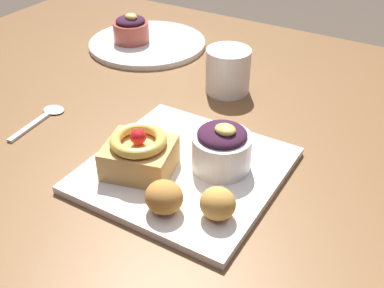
{
  "coord_description": "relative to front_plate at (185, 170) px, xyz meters",
  "views": [
    {
      "loc": [
        0.27,
        -0.63,
        1.16
      ],
      "look_at": [
        -0.01,
        -0.15,
        0.77
      ],
      "focal_mm": 43.81,
      "sensor_mm": 36.0,
      "label": 1
    }
  ],
  "objects": [
    {
      "name": "dining_table",
      "position": [
        0.01,
        0.17,
        -0.09
      ],
      "size": [
        1.55,
        0.92,
        0.73
      ],
      "color": "brown",
      "rests_on": "ground_plane"
    },
    {
      "name": "front_plate",
      "position": [
        0.0,
        0.0,
        0.0
      ],
      "size": [
        0.27,
        0.27,
        0.01
      ],
      "primitive_type": "cube",
      "color": "white",
      "rests_on": "dining_table"
    },
    {
      "name": "cake_slice",
      "position": [
        -0.05,
        -0.04,
        0.04
      ],
      "size": [
        0.11,
        0.1,
        0.07
      ],
      "rotation": [
        0.0,
        0.0,
        0.26
      ],
      "color": "tan",
      "rests_on": "front_plate"
    },
    {
      "name": "berry_ramekin",
      "position": [
        0.05,
        0.03,
        0.04
      ],
      "size": [
        0.09,
        0.09,
        0.08
      ],
      "color": "white",
      "rests_on": "front_plate"
    },
    {
      "name": "fritter_front",
      "position": [
        0.09,
        -0.07,
        0.03
      ],
      "size": [
        0.05,
        0.04,
        0.04
      ],
      "primitive_type": "ellipsoid",
      "color": "gold",
      "rests_on": "front_plate"
    },
    {
      "name": "fritter_middle",
      "position": [
        0.03,
        -0.09,
        0.03
      ],
      "size": [
        0.05,
        0.05,
        0.04
      ],
      "primitive_type": "ellipsoid",
      "color": "#BC7F38",
      "rests_on": "front_plate"
    },
    {
      "name": "back_plate",
      "position": [
        -0.32,
        0.36,
        0.0
      ],
      "size": [
        0.27,
        0.27,
        0.01
      ],
      "primitive_type": "cylinder",
      "color": "white",
      "rests_on": "dining_table"
    },
    {
      "name": "back_ramekin",
      "position": [
        -0.35,
        0.34,
        0.03
      ],
      "size": [
        0.08,
        0.08,
        0.07
      ],
      "color": "#B24C3D",
      "rests_on": "back_plate"
    },
    {
      "name": "spoon",
      "position": [
        -0.29,
        0.01,
        -0.0
      ],
      "size": [
        0.04,
        0.13,
        0.0
      ],
      "rotation": [
        0.0,
        0.0,
        1.67
      ],
      "color": "silver",
      "rests_on": "dining_table"
    },
    {
      "name": "coffee_mug",
      "position": [
        -0.06,
        0.26,
        0.04
      ],
      "size": [
        0.08,
        0.08,
        0.08
      ],
      "primitive_type": "cylinder",
      "color": "silver",
      "rests_on": "dining_table"
    }
  ]
}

